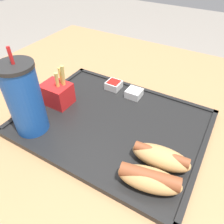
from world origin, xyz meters
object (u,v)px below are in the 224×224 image
at_px(soda_cup, 25,99).
at_px(fries_carton, 57,93).
at_px(sauce_cup_ketchup, 114,85).
at_px(hot_dog_far, 149,179).
at_px(sauce_cup_mayo, 134,93).
at_px(hot_dog_near, 161,157).

xyz_separation_m(soda_cup, fries_carton, (0.01, -0.11, -0.05)).
xyz_separation_m(fries_carton, sauce_cup_ketchup, (-0.09, -0.14, -0.02)).
distance_m(hot_dog_far, fries_carton, 0.33).
bearing_deg(sauce_cup_mayo, fries_carton, 38.41).
height_order(soda_cup, fries_carton, soda_cup).
height_order(hot_dog_far, sauce_cup_ketchup, hot_dog_far).
bearing_deg(sauce_cup_ketchup, hot_dog_far, 131.24).
bearing_deg(soda_cup, hot_dog_far, 179.21).
bearing_deg(hot_dog_far, soda_cup, -0.79).
xyz_separation_m(hot_dog_far, fries_carton, (0.31, -0.11, 0.01)).
height_order(hot_dog_far, hot_dog_near, hot_dog_far).
relative_size(hot_dog_near, fries_carton, 1.07).
distance_m(soda_cup, fries_carton, 0.12).
relative_size(soda_cup, sauce_cup_ketchup, 4.94).
distance_m(soda_cup, sauce_cup_mayo, 0.29).
distance_m(hot_dog_near, sauce_cup_mayo, 0.24).
height_order(fries_carton, sauce_cup_ketchup, fries_carton).
height_order(fries_carton, sauce_cup_mayo, fries_carton).
bearing_deg(soda_cup, sauce_cup_mayo, -122.69).
bearing_deg(sauce_cup_mayo, sauce_cup_ketchup, -6.01).
xyz_separation_m(hot_dog_far, hot_dog_near, (0.00, -0.06, -0.00)).
xyz_separation_m(soda_cup, sauce_cup_ketchup, (-0.08, -0.25, -0.07)).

